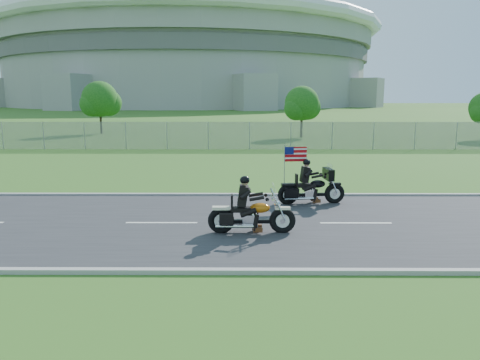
{
  "coord_description": "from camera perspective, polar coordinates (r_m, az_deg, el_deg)",
  "views": [
    {
      "loc": [
        0.51,
        -13.93,
        3.94
      ],
      "look_at": [
        0.43,
        0.0,
        1.39
      ],
      "focal_mm": 35.0,
      "sensor_mm": 36.0,
      "label": 1
    }
  ],
  "objects": [
    {
      "name": "curb_north",
      "position": [
        18.4,
        -1.25,
        -1.82
      ],
      "size": [
        120.0,
        0.18,
        0.12
      ],
      "primitive_type": "cube",
      "color": "#9E9B93",
      "rests_on": "ground"
    },
    {
      "name": "tree_fence_mid",
      "position": [
        50.11,
        -16.66,
        9.22
      ],
      "size": [
        3.96,
        3.69,
        5.3
      ],
      "color": "#382316",
      "rests_on": "ground"
    },
    {
      "name": "motorcycle_follow",
      "position": [
        17.12,
        8.68,
        -1.09
      ],
      "size": [
        2.49,
        0.89,
        2.08
      ],
      "rotation": [
        0.0,
        0.0,
        0.12
      ],
      "color": "black",
      "rests_on": "ground"
    },
    {
      "name": "tree_fence_near",
      "position": [
        44.33,
        7.6,
        9.04
      ],
      "size": [
        3.52,
        3.28,
        4.75
      ],
      "color": "#382316",
      "rests_on": "ground"
    },
    {
      "name": "fence",
      "position": [
        34.5,
        -8.89,
        5.36
      ],
      "size": [
        60.0,
        0.03,
        2.0
      ],
      "primitive_type": "cube",
      "color": "gray",
      "rests_on": "ground"
    },
    {
      "name": "curb_south",
      "position": [
        10.63,
        -2.47,
        -11.09
      ],
      "size": [
        120.0,
        0.18,
        0.12
      ],
      "primitive_type": "cube",
      "color": "#9E9B93",
      "rests_on": "ground"
    },
    {
      "name": "stadium",
      "position": [
        185.44,
        -6.2,
        13.92
      ],
      "size": [
        140.4,
        140.4,
        29.2
      ],
      "color": "#A3A099",
      "rests_on": "ground"
    },
    {
      "name": "road",
      "position": [
        14.48,
        -1.69,
        -5.33
      ],
      "size": [
        120.0,
        8.0,
        0.04
      ],
      "primitive_type": "cube",
      "color": "#28282B",
      "rests_on": "ground"
    },
    {
      "name": "motorcycle_lead",
      "position": [
        13.37,
        1.27,
        -4.36
      ],
      "size": [
        2.52,
        0.61,
        1.7
      ],
      "rotation": [
        0.0,
        0.0,
        0.01
      ],
      "color": "black",
      "rests_on": "ground"
    },
    {
      "name": "ground",
      "position": [
        14.49,
        -1.69,
        -5.4
      ],
      "size": [
        420.0,
        420.0,
        0.0
      ],
      "primitive_type": "plane",
      "color": "#265019",
      "rests_on": "ground"
    }
  ]
}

